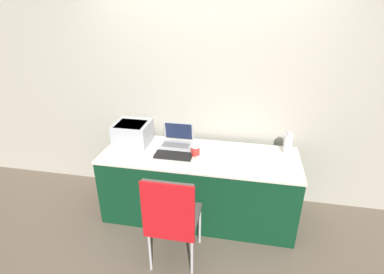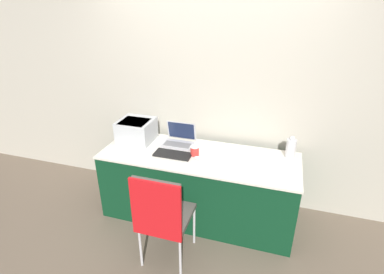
{
  "view_description": "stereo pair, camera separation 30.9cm",
  "coord_description": "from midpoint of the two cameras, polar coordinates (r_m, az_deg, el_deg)",
  "views": [
    {
      "loc": [
        0.45,
        -2.35,
        2.26
      ],
      "look_at": [
        -0.09,
        0.4,
        0.94
      ],
      "focal_mm": 28.0,
      "sensor_mm": 36.0,
      "label": 1
    },
    {
      "loc": [
        0.74,
        -2.27,
        2.26
      ],
      "look_at": [
        -0.09,
        0.4,
        0.94
      ],
      "focal_mm": 28.0,
      "sensor_mm": 36.0,
      "label": 2
    }
  ],
  "objects": [
    {
      "name": "coffee_cup",
      "position": [
        3.1,
        3.37,
        -2.7
      ],
      "size": [
        0.09,
        0.09,
        0.1
      ],
      "color": "red",
      "rests_on": "table"
    },
    {
      "name": "table",
      "position": [
        3.32,
        3.93,
        -9.28
      ],
      "size": [
        2.06,
        0.74,
        0.76
      ],
      "color": "#0C381E",
      "rests_on": "ground_plane"
    },
    {
      "name": "ground_plane",
      "position": [
        3.29,
        2.16,
        -18.21
      ],
      "size": [
        14.0,
        14.0,
        0.0
      ],
      "primitive_type": "plane",
      "color": "#6B5B4C"
    },
    {
      "name": "chair",
      "position": [
        2.62,
        -2.38,
        -14.33
      ],
      "size": [
        0.43,
        0.47,
        0.97
      ],
      "color": "#4C4742",
      "rests_on": "ground_plane"
    },
    {
      "name": "metal_pitcher",
      "position": [
        3.24,
        20.96,
        -1.98
      ],
      "size": [
        0.1,
        0.1,
        0.24
      ],
      "color": "silver",
      "rests_on": "table"
    },
    {
      "name": "laptop_left",
      "position": [
        3.33,
        0.16,
        -0.54
      ],
      "size": [
        0.34,
        0.27,
        0.23
      ],
      "color": "#B7B7BC",
      "rests_on": "table"
    },
    {
      "name": "mouse",
      "position": [
        3.04,
        3.99,
        -4.07
      ],
      "size": [
        0.08,
        0.04,
        0.03
      ],
      "color": "silver",
      "rests_on": "table"
    },
    {
      "name": "printer",
      "position": [
        3.41,
        -8.03,
        1.36
      ],
      "size": [
        0.38,
        0.36,
        0.25
      ],
      "color": "#B2B7BC",
      "rests_on": "table"
    },
    {
      "name": "external_keyboard",
      "position": [
        3.11,
        -0.85,
        -3.41
      ],
      "size": [
        0.39,
        0.17,
        0.02
      ],
      "color": "black",
      "rests_on": "table"
    },
    {
      "name": "wall_back",
      "position": [
        3.36,
        6.39,
        8.45
      ],
      "size": [
        8.0,
        0.05,
        2.6
      ],
      "color": "#B7B2A3",
      "rests_on": "ground_plane"
    }
  ]
}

